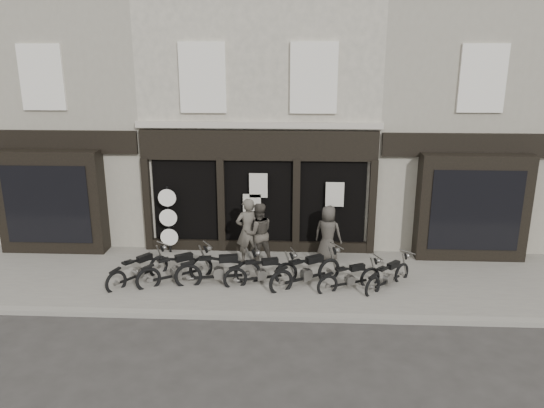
{
  "coord_description": "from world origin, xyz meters",
  "views": [
    {
      "loc": [
        1.15,
        -12.61,
        6.23
      ],
      "look_at": [
        0.47,
        1.6,
        2.03
      ],
      "focal_mm": 35.0,
      "sensor_mm": 36.0,
      "label": 1
    }
  ],
  "objects_px": {
    "motorcycle_1": "(176,271)",
    "man_left": "(248,231)",
    "motorcycle_2": "(219,272)",
    "motorcycle_4": "(307,274)",
    "motorcycle_3": "(262,274)",
    "man_centre": "(258,233)",
    "motorcycle_0": "(139,272)",
    "motorcycle_6": "(388,278)",
    "motorcycle_5": "(350,280)",
    "man_right": "(328,233)",
    "advert_sign_post": "(169,223)"
  },
  "relations": [
    {
      "from": "man_centre",
      "to": "advert_sign_post",
      "type": "height_order",
      "value": "advert_sign_post"
    },
    {
      "from": "motorcycle_3",
      "to": "man_left",
      "type": "relative_size",
      "value": 1.02
    },
    {
      "from": "motorcycle_3",
      "to": "motorcycle_4",
      "type": "distance_m",
      "value": 1.2
    },
    {
      "from": "motorcycle_4",
      "to": "advert_sign_post",
      "type": "distance_m",
      "value": 4.75
    },
    {
      "from": "motorcycle_2",
      "to": "motorcycle_4",
      "type": "relative_size",
      "value": 1.16
    },
    {
      "from": "motorcycle_5",
      "to": "man_right",
      "type": "xyz_separation_m",
      "value": [
        -0.49,
        1.92,
        0.6
      ]
    },
    {
      "from": "man_left",
      "to": "motorcycle_4",
      "type": "bearing_deg",
      "value": 117.86
    },
    {
      "from": "motorcycle_1",
      "to": "motorcycle_2",
      "type": "distance_m",
      "value": 1.19
    },
    {
      "from": "motorcycle_3",
      "to": "man_left",
      "type": "bearing_deg",
      "value": 91.69
    },
    {
      "from": "motorcycle_5",
      "to": "man_right",
      "type": "height_order",
      "value": "man_right"
    },
    {
      "from": "motorcycle_0",
      "to": "man_left",
      "type": "distance_m",
      "value": 3.28
    },
    {
      "from": "man_centre",
      "to": "man_right",
      "type": "height_order",
      "value": "man_centre"
    },
    {
      "from": "motorcycle_3",
      "to": "motorcycle_2",
      "type": "bearing_deg",
      "value": 165.83
    },
    {
      "from": "man_left",
      "to": "man_right",
      "type": "height_order",
      "value": "man_left"
    },
    {
      "from": "motorcycle_4",
      "to": "motorcycle_0",
      "type": "bearing_deg",
      "value": 147.1
    },
    {
      "from": "man_centre",
      "to": "motorcycle_4",
      "type": "bearing_deg",
      "value": 115.95
    },
    {
      "from": "motorcycle_1",
      "to": "motorcycle_4",
      "type": "xyz_separation_m",
      "value": [
        3.53,
        -0.02,
        0.01
      ]
    },
    {
      "from": "motorcycle_2",
      "to": "motorcycle_5",
      "type": "xyz_separation_m",
      "value": [
        3.49,
        -0.12,
        -0.08
      ]
    },
    {
      "from": "motorcycle_0",
      "to": "motorcycle_6",
      "type": "bearing_deg",
      "value": -52.55
    },
    {
      "from": "motorcycle_5",
      "to": "motorcycle_3",
      "type": "bearing_deg",
      "value": 150.61
    },
    {
      "from": "motorcycle_5",
      "to": "motorcycle_1",
      "type": "bearing_deg",
      "value": 152.74
    },
    {
      "from": "motorcycle_0",
      "to": "motorcycle_5",
      "type": "bearing_deg",
      "value": -54.18
    },
    {
      "from": "motorcycle_3",
      "to": "motorcycle_6",
      "type": "relative_size",
      "value": 1.34
    },
    {
      "from": "motorcycle_4",
      "to": "advert_sign_post",
      "type": "bearing_deg",
      "value": 120.4
    },
    {
      "from": "motorcycle_2",
      "to": "motorcycle_3",
      "type": "bearing_deg",
      "value": -7.81
    },
    {
      "from": "motorcycle_4",
      "to": "advert_sign_post",
      "type": "xyz_separation_m",
      "value": [
        -4.2,
        2.12,
        0.66
      ]
    },
    {
      "from": "motorcycle_4",
      "to": "man_left",
      "type": "xyz_separation_m",
      "value": [
        -1.71,
        1.47,
        0.67
      ]
    },
    {
      "from": "motorcycle_6",
      "to": "advert_sign_post",
      "type": "distance_m",
      "value": 6.75
    },
    {
      "from": "motorcycle_1",
      "to": "motorcycle_5",
      "type": "height_order",
      "value": "motorcycle_1"
    },
    {
      "from": "motorcycle_6",
      "to": "motorcycle_3",
      "type": "bearing_deg",
      "value": 134.42
    },
    {
      "from": "advert_sign_post",
      "to": "motorcycle_2",
      "type": "bearing_deg",
      "value": -53.66
    },
    {
      "from": "man_right",
      "to": "advert_sign_post",
      "type": "height_order",
      "value": "advert_sign_post"
    },
    {
      "from": "motorcycle_5",
      "to": "man_left",
      "type": "xyz_separation_m",
      "value": [
        -2.85,
        1.64,
        0.74
      ]
    },
    {
      "from": "motorcycle_1",
      "to": "man_left",
      "type": "relative_size",
      "value": 0.99
    },
    {
      "from": "motorcycle_2",
      "to": "motorcycle_0",
      "type": "bearing_deg",
      "value": 167.36
    },
    {
      "from": "man_left",
      "to": "motorcycle_3",
      "type": "bearing_deg",
      "value": 87.72
    },
    {
      "from": "motorcycle_5",
      "to": "man_centre",
      "type": "relative_size",
      "value": 0.97
    },
    {
      "from": "man_left",
      "to": "man_right",
      "type": "bearing_deg",
      "value": 165.4
    },
    {
      "from": "motorcycle_0",
      "to": "motorcycle_1",
      "type": "height_order",
      "value": "motorcycle_1"
    },
    {
      "from": "motorcycle_1",
      "to": "motorcycle_5",
      "type": "bearing_deg",
      "value": -35.1
    },
    {
      "from": "motorcycle_1",
      "to": "advert_sign_post",
      "type": "bearing_deg",
      "value": 74.75
    },
    {
      "from": "man_centre",
      "to": "motorcycle_0",
      "type": "bearing_deg",
      "value": 7.48
    },
    {
      "from": "motorcycle_4",
      "to": "motorcycle_5",
      "type": "xyz_separation_m",
      "value": [
        1.14,
        -0.17,
        -0.07
      ]
    },
    {
      "from": "motorcycle_3",
      "to": "motorcycle_5",
      "type": "xyz_separation_m",
      "value": [
        2.34,
        -0.18,
        -0.03
      ]
    },
    {
      "from": "motorcycle_1",
      "to": "motorcycle_5",
      "type": "xyz_separation_m",
      "value": [
        4.67,
        -0.18,
        -0.06
      ]
    },
    {
      "from": "motorcycle_2",
      "to": "motorcycle_6",
      "type": "bearing_deg",
      "value": -10.46
    },
    {
      "from": "motorcycle_6",
      "to": "motorcycle_5",
      "type": "bearing_deg",
      "value": 143.61
    },
    {
      "from": "advert_sign_post",
      "to": "man_left",
      "type": "bearing_deg",
      "value": -18.71
    },
    {
      "from": "man_left",
      "to": "man_centre",
      "type": "xyz_separation_m",
      "value": [
        0.31,
        0.0,
        -0.07
      ]
    },
    {
      "from": "motorcycle_4",
      "to": "man_right",
      "type": "distance_m",
      "value": 1.94
    }
  ]
}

